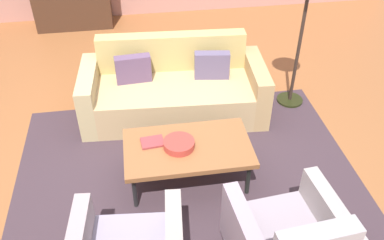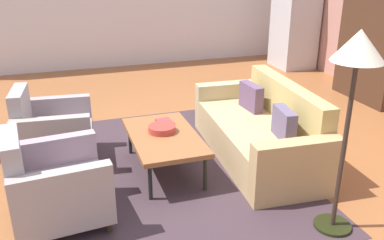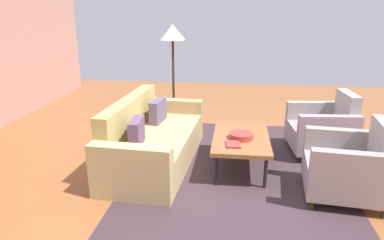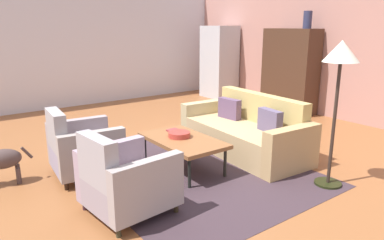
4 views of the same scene
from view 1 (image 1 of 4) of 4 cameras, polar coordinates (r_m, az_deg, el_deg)
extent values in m
plane|color=brown|center=(4.53, -4.42, -4.08)|extent=(10.82, 10.82, 0.00)
cube|color=#3A2B32|center=(4.24, -0.65, -7.43)|extent=(3.40, 2.60, 0.01)
cube|color=tan|center=(4.91, -2.45, 2.93)|extent=(1.79, 1.01, 0.42)
cube|color=tan|center=(5.09, -2.76, 7.27)|extent=(1.75, 0.29, 0.86)
cube|color=tan|center=(4.98, 8.65, 4.43)|extent=(0.24, 0.91, 0.62)
cube|color=tan|center=(4.92, -13.74, 3.21)|extent=(0.24, 0.91, 0.62)
cube|color=#5A4F6A|center=(4.83, 2.74, 7.49)|extent=(0.41, 0.17, 0.32)
cube|color=#5B435F|center=(4.80, -8.05, 6.92)|extent=(0.41, 0.15, 0.32)
cylinder|color=black|center=(4.26, -8.21, -4.22)|extent=(0.04, 0.04, 0.38)
cylinder|color=black|center=(4.36, 5.80, -2.80)|extent=(0.04, 0.04, 0.38)
cylinder|color=black|center=(3.86, -7.86, -9.74)|extent=(0.04, 0.04, 0.38)
cylinder|color=black|center=(3.97, 7.69, -7.99)|extent=(0.04, 0.04, 0.38)
cube|color=brown|center=(3.93, -0.58, -3.86)|extent=(1.20, 0.70, 0.05)
cylinder|color=#391B14|center=(3.70, 4.99, -15.70)|extent=(0.05, 0.05, 0.10)
cylinder|color=#322515|center=(3.91, 14.75, -13.30)|extent=(0.05, 0.05, 0.10)
cube|color=gray|center=(3.49, 18.11, -13.96)|extent=(0.19, 0.81, 0.56)
cylinder|color=#AB362E|center=(3.88, -1.79, -3.32)|extent=(0.29, 0.29, 0.07)
cube|color=brown|center=(3.96, -5.45, -3.02)|extent=(0.23, 0.18, 0.02)
cylinder|color=black|center=(5.37, 13.22, 2.70)|extent=(0.32, 0.32, 0.03)
cylinder|color=#30241D|center=(4.99, 14.43, 9.65)|extent=(0.04, 0.04, 1.45)
camera|label=2|loc=(4.84, 58.15, 11.37)|focal=39.17mm
camera|label=3|loc=(4.92, -59.03, 7.54)|focal=32.63mm
camera|label=4|loc=(4.29, 70.54, -4.32)|focal=33.79mm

